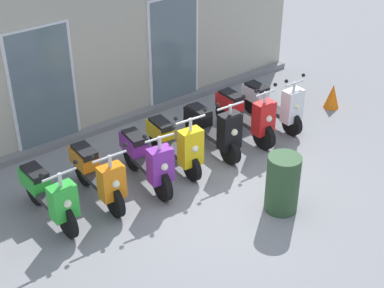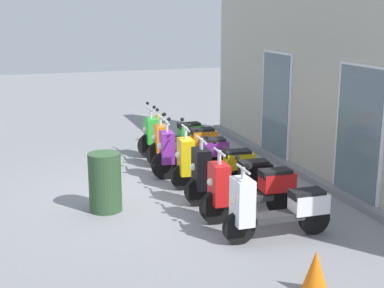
{
  "view_description": "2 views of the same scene",
  "coord_description": "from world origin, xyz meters",
  "px_view_note": "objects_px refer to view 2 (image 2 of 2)",
  "views": [
    {
      "loc": [
        -5.13,
        -5.66,
        5.46
      ],
      "look_at": [
        -0.2,
        0.47,
        0.79
      ],
      "focal_mm": 53.47,
      "sensor_mm": 36.0,
      "label": 1
    },
    {
      "loc": [
        8.65,
        -2.26,
        3.12
      ],
      "look_at": [
        -0.43,
        0.87,
        0.75
      ],
      "focal_mm": 50.45,
      "sensor_mm": 36.0,
      "label": 2
    }
  ],
  "objects_px": {
    "scooter_orange": "(183,142)",
    "scooter_purple": "(191,153)",
    "scooter_white": "(276,207)",
    "scooter_green": "(172,134)",
    "traffic_cone": "(315,272)",
    "trash_bin": "(105,182)",
    "scooter_red": "(249,189)",
    "scooter_black": "(228,176)",
    "scooter_yellow": "(212,162)",
    "curb_bollard": "(158,129)"
  },
  "relations": [
    {
      "from": "scooter_purple",
      "to": "curb_bollard",
      "type": "height_order",
      "value": "scooter_purple"
    },
    {
      "from": "scooter_red",
      "to": "scooter_white",
      "type": "relative_size",
      "value": 0.99
    },
    {
      "from": "scooter_black",
      "to": "curb_bollard",
      "type": "height_order",
      "value": "scooter_black"
    },
    {
      "from": "scooter_white",
      "to": "curb_bollard",
      "type": "distance_m",
      "value": 6.04
    },
    {
      "from": "scooter_red",
      "to": "scooter_yellow",
      "type": "bearing_deg",
      "value": 178.59
    },
    {
      "from": "scooter_black",
      "to": "scooter_white",
      "type": "height_order",
      "value": "scooter_black"
    },
    {
      "from": "scooter_black",
      "to": "scooter_white",
      "type": "relative_size",
      "value": 0.96
    },
    {
      "from": "scooter_red",
      "to": "trash_bin",
      "type": "distance_m",
      "value": 2.28
    },
    {
      "from": "trash_bin",
      "to": "scooter_orange",
      "type": "bearing_deg",
      "value": 136.31
    },
    {
      "from": "scooter_yellow",
      "to": "scooter_white",
      "type": "xyz_separation_m",
      "value": [
        2.41,
        0.01,
        -0.0
      ]
    },
    {
      "from": "scooter_green",
      "to": "scooter_orange",
      "type": "xyz_separation_m",
      "value": [
        0.83,
        -0.01,
        0.01
      ]
    },
    {
      "from": "scooter_orange",
      "to": "scooter_purple",
      "type": "xyz_separation_m",
      "value": [
        0.86,
        -0.12,
        -0.0
      ]
    },
    {
      "from": "scooter_purple",
      "to": "scooter_green",
      "type": "bearing_deg",
      "value": 175.55
    },
    {
      "from": "scooter_green",
      "to": "curb_bollard",
      "type": "xyz_separation_m",
      "value": [
        -1.23,
        0.01,
        -0.13
      ]
    },
    {
      "from": "scooter_orange",
      "to": "scooter_black",
      "type": "height_order",
      "value": "scooter_black"
    },
    {
      "from": "scooter_green",
      "to": "scooter_white",
      "type": "xyz_separation_m",
      "value": [
        4.81,
        0.04,
        -0.01
      ]
    },
    {
      "from": "scooter_green",
      "to": "scooter_black",
      "type": "relative_size",
      "value": 1.02
    },
    {
      "from": "scooter_purple",
      "to": "scooter_white",
      "type": "relative_size",
      "value": 0.98
    },
    {
      "from": "scooter_green",
      "to": "scooter_red",
      "type": "xyz_separation_m",
      "value": [
        4.03,
        -0.01,
        0.01
      ]
    },
    {
      "from": "scooter_red",
      "to": "scooter_black",
      "type": "bearing_deg",
      "value": -179.86
    },
    {
      "from": "scooter_yellow",
      "to": "curb_bollard",
      "type": "xyz_separation_m",
      "value": [
        -3.63,
        -0.01,
        -0.12
      ]
    },
    {
      "from": "traffic_cone",
      "to": "trash_bin",
      "type": "relative_size",
      "value": 0.55
    },
    {
      "from": "curb_bollard",
      "to": "scooter_red",
      "type": "bearing_deg",
      "value": -0.28
    },
    {
      "from": "scooter_black",
      "to": "curb_bollard",
      "type": "relative_size",
      "value": 2.23
    },
    {
      "from": "scooter_yellow",
      "to": "scooter_green",
      "type": "bearing_deg",
      "value": -179.35
    },
    {
      "from": "curb_bollard",
      "to": "scooter_purple",
      "type": "bearing_deg",
      "value": -2.82
    },
    {
      "from": "scooter_orange",
      "to": "scooter_white",
      "type": "relative_size",
      "value": 0.98
    },
    {
      "from": "scooter_orange",
      "to": "trash_bin",
      "type": "bearing_deg",
      "value": -43.69
    },
    {
      "from": "scooter_green",
      "to": "scooter_red",
      "type": "distance_m",
      "value": 4.03
    },
    {
      "from": "scooter_green",
      "to": "traffic_cone",
      "type": "relative_size",
      "value": 3.05
    },
    {
      "from": "scooter_black",
      "to": "traffic_cone",
      "type": "xyz_separation_m",
      "value": [
        3.08,
        -0.22,
        -0.21
      ]
    },
    {
      "from": "traffic_cone",
      "to": "scooter_green",
      "type": "bearing_deg",
      "value": 177.86
    },
    {
      "from": "scooter_red",
      "to": "traffic_cone",
      "type": "height_order",
      "value": "scooter_red"
    },
    {
      "from": "scooter_green",
      "to": "traffic_cone",
      "type": "bearing_deg",
      "value": -2.14
    },
    {
      "from": "scooter_purple",
      "to": "trash_bin",
      "type": "xyz_separation_m",
      "value": [
        1.23,
        -1.87,
        -0.01
      ]
    },
    {
      "from": "scooter_green",
      "to": "scooter_purple",
      "type": "bearing_deg",
      "value": -4.45
    },
    {
      "from": "scooter_green",
      "to": "scooter_red",
      "type": "relative_size",
      "value": 0.99
    },
    {
      "from": "scooter_green",
      "to": "trash_bin",
      "type": "height_order",
      "value": "scooter_green"
    },
    {
      "from": "scooter_black",
      "to": "trash_bin",
      "type": "bearing_deg",
      "value": -98.84
    },
    {
      "from": "scooter_purple",
      "to": "scooter_yellow",
      "type": "bearing_deg",
      "value": 12.66
    },
    {
      "from": "scooter_orange",
      "to": "scooter_yellow",
      "type": "height_order",
      "value": "scooter_yellow"
    },
    {
      "from": "scooter_white",
      "to": "curb_bollard",
      "type": "xyz_separation_m",
      "value": [
        -6.04,
        -0.03,
        -0.12
      ]
    },
    {
      "from": "scooter_purple",
      "to": "scooter_black",
      "type": "bearing_deg",
      "value": 4.32
    },
    {
      "from": "trash_bin",
      "to": "scooter_white",
      "type": "bearing_deg",
      "value": 47.23
    },
    {
      "from": "scooter_yellow",
      "to": "scooter_white",
      "type": "bearing_deg",
      "value": 0.27
    },
    {
      "from": "trash_bin",
      "to": "scooter_purple",
      "type": "bearing_deg",
      "value": 123.3
    },
    {
      "from": "traffic_cone",
      "to": "scooter_white",
      "type": "bearing_deg",
      "value": 169.62
    },
    {
      "from": "scooter_white",
      "to": "traffic_cone",
      "type": "bearing_deg",
      "value": -10.38
    },
    {
      "from": "scooter_yellow",
      "to": "trash_bin",
      "type": "height_order",
      "value": "scooter_yellow"
    },
    {
      "from": "scooter_purple",
      "to": "scooter_black",
      "type": "xyz_separation_m",
      "value": [
        1.54,
        0.12,
        -0.01
      ]
    }
  ]
}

